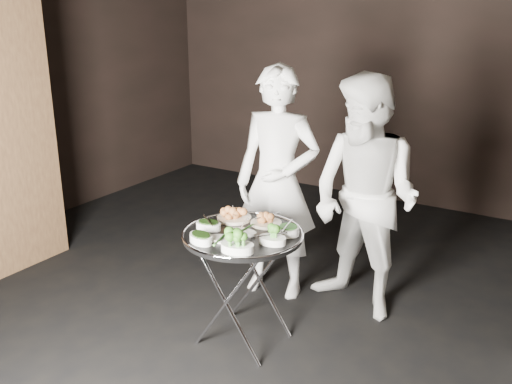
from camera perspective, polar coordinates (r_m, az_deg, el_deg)
The scene contains 16 objects.
floor at distance 3.49m, azimuth -2.65°, elevation -17.85°, with size 6.00×7.00×0.05m, color black.
wall_back at distance 6.08m, azimuth 16.69°, elevation 12.47°, with size 6.00×0.05×3.00m, color black.
tray_stand at distance 3.55m, azimuth -1.29°, elevation -9.08°, with size 0.49×0.41×0.72m.
serving_tray at distance 3.42m, azimuth -1.33°, elevation -4.28°, with size 0.73×0.73×0.04m.
potato_plate_a at distance 3.61m, azimuth -2.21°, elevation -2.25°, with size 0.22×0.22×0.08m.
potato_plate_b at distance 3.54m, azimuth 1.01°, elevation -2.79°, with size 0.19×0.19×0.07m.
greens_bowl at distance 3.38m, azimuth 3.25°, elevation -3.74°, with size 0.13×0.13×0.08m.
asparagus_plate_a at distance 3.41m, azimuth -1.24°, elevation -3.91°, with size 0.17×0.10×0.03m.
asparagus_plate_b at distance 3.31m, azimuth -3.33°, elevation -4.62°, with size 0.21×0.14×0.04m.
spinach_bowl_a at distance 3.48m, azimuth -4.78°, elevation -3.24°, with size 0.17×0.12×0.07m.
spinach_bowl_b at distance 3.29m, azimuth -5.54°, elevation -4.50°, with size 0.20×0.17×0.07m.
broccoli_bowl_a at distance 3.26m, azimuth 1.66°, elevation -4.67°, with size 0.18×0.14×0.07m.
broccoli_bowl_b at distance 3.16m, azimuth -1.87°, elevation -5.39°, with size 0.22×0.18×0.08m.
serving_utensils at distance 3.44m, azimuth -0.48°, elevation -2.98°, with size 0.59×0.44×0.01m.
waiter_left at distance 4.02m, azimuth 2.15°, elevation 0.85°, with size 0.61×0.40×1.66m, color white.
waiter_right at distance 3.82m, azimuth 10.86°, elevation -0.65°, with size 0.79×0.62×1.63m, color white.
Camera 1 is at (1.62, -2.31, 2.03)m, focal length 40.00 mm.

